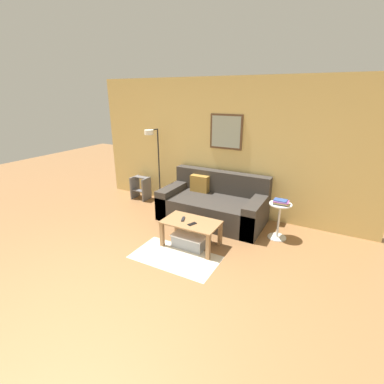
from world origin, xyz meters
name	(u,v)px	position (x,y,z in m)	size (l,w,h in m)	color
ground_plane	(95,321)	(0.00, 0.00, 0.00)	(16.00, 16.00, 0.00)	olive
wall_back	(223,148)	(0.00, 3.39, 1.28)	(5.60, 0.09, 2.55)	#D6B76B
area_rug	(175,257)	(0.11, 1.43, 0.00)	(1.27, 0.70, 0.01)	beige
couch	(213,205)	(0.05, 2.87, 0.29)	(1.90, 0.99, 0.86)	#38332D
coffee_table	(191,227)	(0.16, 1.83, 0.33)	(0.86, 0.51, 0.42)	#997047
storage_bin	(192,239)	(0.15, 1.85, 0.10)	(0.52, 0.43, 0.21)	gray
floor_lamp	(154,153)	(-1.33, 2.97, 1.12)	(0.21, 0.48, 1.59)	black
side_table	(279,218)	(1.29, 2.73, 0.36)	(0.36, 0.36, 0.61)	silver
book_stack	(281,202)	(1.29, 2.71, 0.65)	(0.25, 0.18, 0.07)	#4C4C51
remote_control	(183,219)	(0.02, 1.83, 0.43)	(0.04, 0.15, 0.02)	#232328
cell_phone	(192,224)	(0.21, 1.75, 0.42)	(0.07, 0.14, 0.01)	black
step_stool	(141,187)	(-1.83, 3.10, 0.26)	(0.36, 0.31, 0.50)	slate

